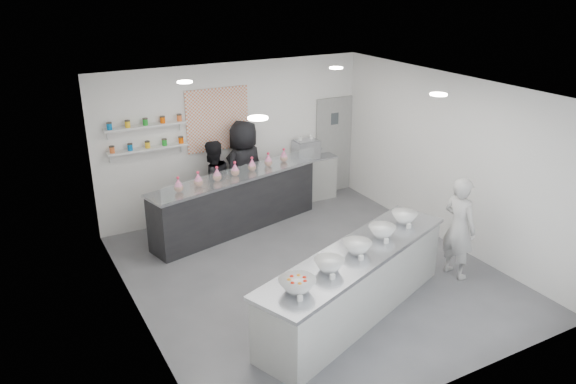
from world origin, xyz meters
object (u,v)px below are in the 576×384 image
object	(u,v)px
espresso_machine	(306,150)
espresso_ledge	(308,179)
back_bar	(236,203)
staff_right	(244,170)
staff_left	(213,183)
prep_counter	(355,284)
woman_prep	(459,228)

from	to	relation	value
espresso_machine	espresso_ledge	bearing A→B (deg)	0.00
back_bar	staff_right	xyz separation A→B (m)	(0.39, 0.46, 0.44)
staff_left	staff_right	bearing A→B (deg)	170.39
prep_counter	back_bar	bearing A→B (deg)	74.20
espresso_ledge	espresso_machine	xyz separation A→B (m)	(-0.06, 0.00, 0.66)
staff_left	staff_right	xyz separation A→B (m)	(0.66, 0.00, 0.15)
espresso_ledge	espresso_machine	bearing A→B (deg)	180.00
woman_prep	prep_counter	bearing A→B (deg)	90.57
prep_counter	staff_right	world-z (taller)	staff_right
espresso_machine	woman_prep	bearing A→B (deg)	-82.48
prep_counter	espresso_ledge	xyz separation A→B (m)	(1.61, 4.04, -0.03)
prep_counter	back_bar	world-z (taller)	back_bar
staff_right	espresso_ledge	bearing A→B (deg)	165.64
staff_right	woman_prep	bearing A→B (deg)	97.28
back_bar	espresso_ledge	xyz separation A→B (m)	(1.93, 0.64, -0.07)
woman_prep	staff_right	size ratio (longest dim) A/B	0.85
prep_counter	staff_right	bearing A→B (deg)	67.75
woman_prep	staff_right	distance (m)	4.22
prep_counter	espresso_machine	bearing A→B (deg)	47.75
espresso_ledge	woman_prep	bearing A→B (deg)	-83.28
espresso_machine	staff_left	world-z (taller)	staff_left
espresso_ledge	staff_right	world-z (taller)	staff_right
prep_counter	woman_prep	xyz separation A→B (m)	(2.07, 0.15, 0.34)
staff_left	woman_prep	bearing A→B (deg)	116.05
espresso_machine	staff_right	bearing A→B (deg)	-173.09
prep_counter	staff_left	xyz separation A→B (m)	(-0.59, 3.86, 0.34)
back_bar	espresso_machine	size ratio (longest dim) A/B	6.82
back_bar	espresso_ledge	bearing A→B (deg)	4.68
espresso_machine	staff_left	size ratio (longest dim) A/B	0.31
espresso_ledge	espresso_machine	distance (m)	0.66
back_bar	woman_prep	bearing A→B (deg)	-67.25
prep_counter	staff_right	size ratio (longest dim) A/B	1.85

